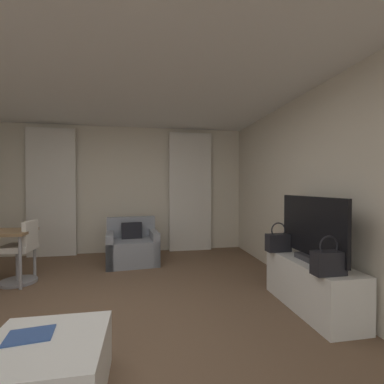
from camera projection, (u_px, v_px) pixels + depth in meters
ground_plane at (103, 325)px, 2.63m from camera, size 12.00×12.00×0.00m
wall_window at (125, 190)px, 5.58m from camera, size 5.12×0.06×2.60m
wall_right at (334, 192)px, 3.05m from camera, size 0.06×6.12×2.60m
ceiling at (101, 55)px, 2.57m from camera, size 5.12×6.12×0.06m
curtain_left_panel at (52, 192)px, 5.21m from camera, size 0.90×0.06×2.50m
curtain_right_panel at (190, 192)px, 5.70m from camera, size 0.90×0.06×2.50m
armchair at (132, 247)px, 4.76m from camera, size 0.95×0.85×0.80m
desk_chair at (21, 255)px, 3.78m from camera, size 0.48×0.48×0.88m
coffee_table at (45, 372)px, 1.68m from camera, size 0.72×0.73×0.39m
magazine_open at (30, 335)px, 1.74m from camera, size 0.30×0.23×0.01m
tv_console at (311, 285)px, 2.97m from camera, size 0.46×1.23×0.54m
tv_flatscreen at (312, 230)px, 2.96m from camera, size 0.20×1.11×0.71m
handbag_primary at (278, 242)px, 3.39m from camera, size 0.30×0.14×0.37m
handbag_secondary at (329, 262)px, 2.49m from camera, size 0.30×0.14×0.37m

